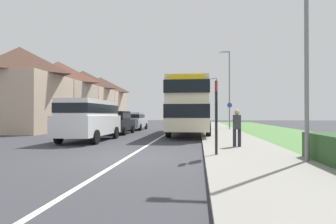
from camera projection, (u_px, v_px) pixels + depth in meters
ground_plane at (127, 158)px, 9.22m from camera, size 120.00×120.00×0.00m
lane_marking_centre at (160, 137)px, 17.17m from camera, size 0.14×60.00×0.01m
pavement_near_side at (232, 140)px, 14.72m from camera, size 3.20×68.00×0.12m
grass_verge_seaward at (315, 142)px, 14.24m from camera, size 6.00×68.00×0.08m
double_decker_bus at (190, 105)px, 20.13m from camera, size 2.80×11.04×3.70m
parked_van_white at (90, 117)px, 14.96m from camera, size 2.11×5.16×2.24m
parked_car_black at (117, 122)px, 20.24m from camera, size 1.98×3.95×1.70m
parked_car_silver at (134, 120)px, 25.67m from camera, size 1.98×4.41×1.64m
pedestrian_at_stop at (237, 126)px, 11.35m from camera, size 0.34×0.34×1.67m
bus_stop_sign at (216, 112)px, 9.13m from camera, size 0.09×0.52×2.60m
cycle_route_sign at (230, 115)px, 24.49m from camera, size 0.44×0.08×2.52m
street_lamp_near at (302, 33)px, 7.92m from camera, size 1.14×0.20×6.62m
street_lamp_mid at (228, 85)px, 27.79m from camera, size 1.14×0.20×7.92m
street_lamp_far at (216, 97)px, 45.70m from camera, size 1.14×0.20×7.55m
house_terrace_far_side at (72, 97)px, 31.14m from camera, size 6.36×24.27×6.96m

